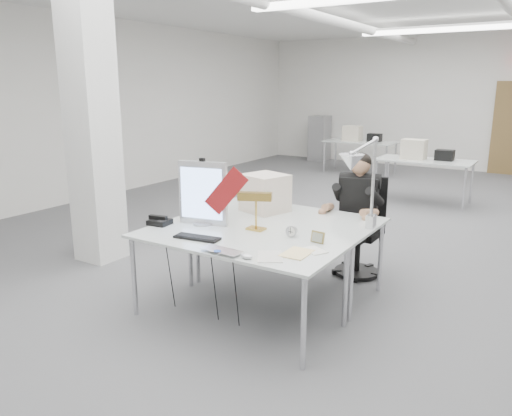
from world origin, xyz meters
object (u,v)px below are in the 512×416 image
(desk_main, at_px, (237,240))
(laptop, at_px, (217,253))
(office_chair, at_px, (359,228))
(beige_monitor, at_px, (265,193))
(desk_phone, at_px, (160,222))
(architect_lamp, at_px, (363,190))
(seated_person, at_px, (359,195))
(monitor, at_px, (203,193))
(bankers_lamp, at_px, (256,211))

(desk_main, relative_size, laptop, 5.22)
(office_chair, relative_size, beige_monitor, 2.64)
(desk_phone, bearing_deg, desk_main, -5.57)
(architect_lamp, bearing_deg, seated_person, 115.22)
(office_chair, relative_size, monitor, 1.80)
(desk_main, xyz_separation_m, monitor, (-0.52, 0.21, 0.31))
(desk_main, height_order, architect_lamp, architect_lamp)
(seated_person, relative_size, beige_monitor, 2.07)
(desk_phone, xyz_separation_m, beige_monitor, (0.56, 0.96, 0.17))
(monitor, bearing_deg, architect_lamp, 6.72)
(office_chair, height_order, architect_lamp, architect_lamp)
(seated_person, distance_m, laptop, 2.01)
(monitor, height_order, laptop, monitor)
(office_chair, bearing_deg, seated_person, -102.83)
(seated_person, xyz_separation_m, architect_lamp, (0.36, -0.89, 0.25))
(seated_person, bearing_deg, monitor, -139.72)
(laptop, relative_size, bankers_lamp, 1.00)
(monitor, distance_m, architect_lamp, 1.44)
(desk_phone, bearing_deg, office_chair, 43.56)
(monitor, height_order, beige_monitor, monitor)
(monitor, distance_m, beige_monitor, 0.77)
(laptop, distance_m, bankers_lamp, 0.76)
(office_chair, distance_m, laptop, 2.07)
(monitor, height_order, architect_lamp, architect_lamp)
(office_chair, bearing_deg, architect_lamp, -81.74)
(seated_person, bearing_deg, desk_main, -120.31)
(monitor, xyz_separation_m, laptop, (0.62, -0.63, -0.28))
(beige_monitor, bearing_deg, laptop, -56.61)
(laptop, height_order, beige_monitor, beige_monitor)
(office_chair, height_order, bankers_lamp, bankers_lamp)
(office_chair, bearing_deg, laptop, -113.48)
(monitor, relative_size, architect_lamp, 0.74)
(desk_main, height_order, office_chair, office_chair)
(office_chair, xyz_separation_m, desk_phone, (-1.34, -1.62, 0.25))
(seated_person, bearing_deg, laptop, -113.75)
(architect_lamp, bearing_deg, bankers_lamp, -154.37)
(desk_main, distance_m, office_chair, 1.69)
(laptop, bearing_deg, bankers_lamp, 101.39)
(seated_person, xyz_separation_m, laptop, (-0.38, -1.97, -0.13))
(architect_lamp, bearing_deg, monitor, -158.67)
(bankers_lamp, distance_m, architect_lamp, 0.95)
(office_chair, distance_m, beige_monitor, 1.10)
(bankers_lamp, bearing_deg, office_chair, 44.79)
(beige_monitor, bearing_deg, seated_person, 55.62)
(bankers_lamp, relative_size, architect_lamp, 0.43)
(office_chair, bearing_deg, monitor, -138.72)
(desk_main, relative_size, desk_phone, 9.60)
(laptop, bearing_deg, desk_phone, 160.24)
(desk_phone, relative_size, beige_monitor, 0.47)
(bankers_lamp, bearing_deg, seated_person, 44.02)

